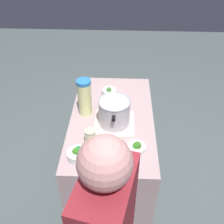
{
  "coord_description": "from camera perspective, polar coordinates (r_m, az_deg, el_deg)",
  "views": [
    {
      "loc": [
        1.53,
        0.07,
        2.19
      ],
      "look_at": [
        0.0,
        0.0,
        0.94
      ],
      "focal_mm": 41.59,
      "sensor_mm": 36.0,
      "label": 1
    }
  ],
  "objects": [
    {
      "name": "ground_plane",
      "position": [
        2.67,
        0.0,
        -15.91
      ],
      "size": [
        8.0,
        8.0,
        0.0
      ],
      "primitive_type": "plane",
      "color": "#4A5353"
    },
    {
      "name": "counter_slab",
      "position": [
        2.32,
        0.0,
        -9.57
      ],
      "size": [
        1.13,
        0.64,
        0.89
      ],
      "primitive_type": "cube",
      "color": "#A88C8D",
      "rests_on": "ground_plane"
    },
    {
      "name": "dish_cloth",
      "position": [
        1.95,
        0.5,
        -2.42
      ],
      "size": [
        0.3,
        0.3,
        0.01
      ],
      "primitive_type": "cube",
      "color": "beige",
      "rests_on": "counter_slab"
    },
    {
      "name": "cooking_pot",
      "position": [
        1.88,
        0.52,
        0.06
      ],
      "size": [
        0.3,
        0.23,
        0.2
      ],
      "color": "#B7B7BC",
      "rests_on": "dish_cloth"
    },
    {
      "name": "lemonade_pitcher",
      "position": [
        1.96,
        -6.02,
        3.23
      ],
      "size": [
        0.11,
        0.11,
        0.3
      ],
      "color": "#DEE390",
      "rests_on": "counter_slab"
    },
    {
      "name": "mason_jar",
      "position": [
        1.76,
        -4.79,
        -5.52
      ],
      "size": [
        0.08,
        0.08,
        0.12
      ],
      "color": "beige",
      "rests_on": "counter_slab"
    },
    {
      "name": "broccoli_bowl_front",
      "position": [
        1.74,
        5.4,
        -7.7
      ],
      "size": [
        0.12,
        0.12,
        0.08
      ],
      "color": "silver",
      "rests_on": "counter_slab"
    },
    {
      "name": "broccoli_bowl_center",
      "position": [
        1.7,
        -7.68,
        -9.08
      ],
      "size": [
        0.13,
        0.13,
        0.09
      ],
      "color": "silver",
      "rests_on": "counter_slab"
    },
    {
      "name": "broccoli_bowl_back",
      "position": [
        2.24,
        -0.63,
        4.53
      ],
      "size": [
        0.12,
        0.12,
        0.07
      ],
      "color": "silver",
      "rests_on": "counter_slab"
    }
  ]
}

